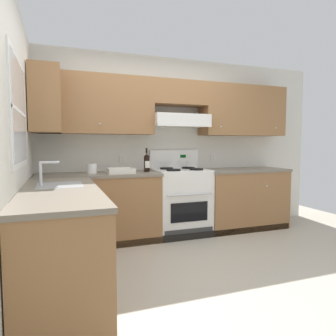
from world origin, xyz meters
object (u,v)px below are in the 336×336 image
(bowl, at_px, (121,171))
(wine_bottle, at_px, (147,162))
(stove, at_px, (181,201))
(paper_towel_roll, at_px, (92,169))

(bowl, bearing_deg, wine_bottle, 12.45)
(stove, relative_size, wine_bottle, 3.71)
(wine_bottle, xyz_separation_m, paper_towel_roll, (-0.73, 0.01, -0.07))
(bowl, height_order, paper_towel_roll, paper_towel_roll)
(paper_towel_roll, bearing_deg, wine_bottle, -0.98)
(paper_towel_roll, bearing_deg, bowl, -14.96)
(bowl, distance_m, paper_towel_roll, 0.37)
(bowl, relative_size, paper_towel_roll, 2.63)
(stove, xyz_separation_m, wine_bottle, (-0.50, 0.02, 0.56))
(stove, distance_m, bowl, 0.99)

